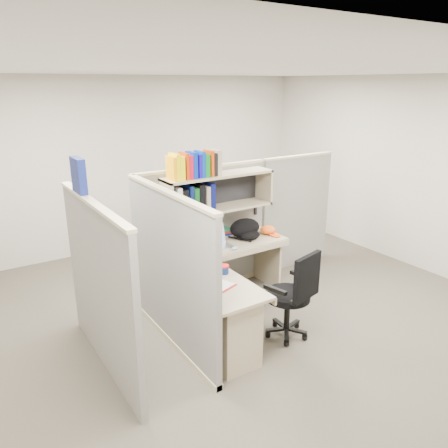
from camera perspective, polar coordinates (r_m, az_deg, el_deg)
ground at (r=5.13m, az=2.60°, el=-12.25°), size 6.00×6.00×0.00m
room_shell at (r=4.54m, az=2.89°, el=5.72°), size 6.00×6.00×6.00m
cubicle at (r=4.92m, az=-3.82°, el=-1.97°), size 3.79×1.84×1.95m
desk at (r=4.51m, az=0.53°, el=-10.39°), size 1.74×1.75×0.73m
laptop at (r=5.11m, az=-1.03°, el=-1.75°), size 0.38×0.38×0.26m
backpack at (r=5.43m, az=3.07°, el=-0.66°), size 0.45×0.38×0.24m
orange_cap at (r=5.63m, az=5.73°, el=-0.77°), size 0.25×0.27×0.11m
snack_canister at (r=4.45m, az=0.06°, el=-5.92°), size 0.09×0.09×0.09m
tissue_box at (r=4.09m, az=-2.28°, el=-7.42°), size 0.15×0.15×0.19m
mouse at (r=5.08m, az=1.42°, el=-3.19°), size 0.10×0.07×0.03m
paper_cup at (r=5.31m, az=-1.48°, el=-1.82°), size 0.09×0.09×0.11m
book_stack at (r=5.56m, az=0.03°, el=-0.96°), size 0.18×0.22×0.10m
loose_paper at (r=4.26m, az=-1.09°, el=-7.79°), size 0.31×0.36×0.00m
task_chair at (r=4.68m, az=8.71°, el=-10.79°), size 0.56×0.51×0.98m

